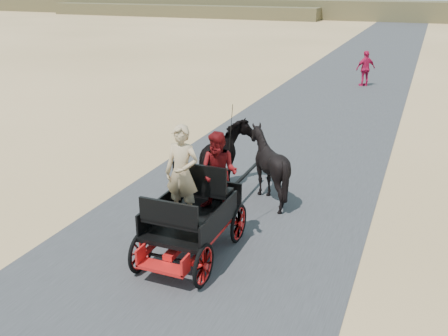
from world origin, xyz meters
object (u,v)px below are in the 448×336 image
at_px(horse_left, 225,160).
at_px(horse_right, 268,166).
at_px(carriage, 192,237).
at_px(pedestrian, 366,69).

relative_size(horse_left, horse_right, 1.18).
distance_m(carriage, pedestrian, 17.79).
xyz_separation_m(carriage, horse_left, (-0.55, 3.00, 0.49)).
bearing_deg(horse_right, carriage, 79.61).
xyz_separation_m(horse_left, horse_right, (1.10, 0.00, 0.00)).
xyz_separation_m(horse_left, pedestrian, (1.44, 14.76, 0.02)).
bearing_deg(horse_right, horse_left, 0.00).
height_order(horse_right, pedestrian, pedestrian).
bearing_deg(pedestrian, horse_left, 45.04).
bearing_deg(horse_left, horse_right, -180.00).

